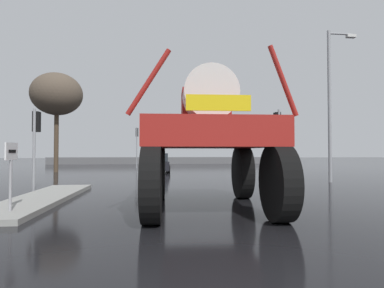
# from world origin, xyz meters

# --- Properties ---
(ground_plane) EXTENTS (120.00, 120.00, 0.00)m
(ground_plane) POSITION_xyz_m (0.00, 18.00, 0.00)
(ground_plane) COLOR black
(median_island) EXTENTS (1.68, 7.10, 0.15)m
(median_island) POSITION_xyz_m (-4.96, 7.89, 0.07)
(median_island) COLOR gray
(median_island) RESTS_ON ground
(lane_arrow_sign) EXTENTS (0.07, 0.60, 1.74)m
(lane_arrow_sign) POSITION_xyz_m (-4.76, 5.37, 1.35)
(lane_arrow_sign) COLOR #99999E
(lane_arrow_sign) RESTS_ON median_island
(oversize_sprayer) EXTENTS (4.03, 5.62, 4.17)m
(oversize_sprayer) POSITION_xyz_m (0.40, 6.01, 2.00)
(oversize_sprayer) COLOR black
(oversize_sprayer) RESTS_ON ground
(sedan_ahead) EXTENTS (1.98, 4.15, 1.52)m
(sedan_ahead) POSITION_xyz_m (-1.24, 22.14, 0.71)
(sedan_ahead) COLOR black
(sedan_ahead) RESTS_ON ground
(traffic_signal_near_left) EXTENTS (0.24, 0.54, 3.42)m
(traffic_signal_near_left) POSITION_xyz_m (-6.12, 10.32, 2.49)
(traffic_signal_near_left) COLOR gray
(traffic_signal_near_left) RESTS_ON ground
(traffic_signal_near_right) EXTENTS (0.24, 0.54, 3.53)m
(traffic_signal_near_right) POSITION_xyz_m (4.26, 10.31, 2.57)
(traffic_signal_near_right) COLOR gray
(traffic_signal_near_right) RESTS_ON ground
(traffic_signal_far_left) EXTENTS (0.24, 0.55, 4.11)m
(traffic_signal_far_left) POSITION_xyz_m (-3.39, 27.97, 3.00)
(traffic_signal_far_left) COLOR gray
(traffic_signal_far_left) RESTS_ON ground
(streetlight_near_right) EXTENTS (1.63, 0.24, 8.26)m
(streetlight_near_right) POSITION_xyz_m (8.25, 12.72, 4.55)
(streetlight_near_right) COLOR gray
(streetlight_near_right) RESTS_ON ground
(bare_tree_left) EXTENTS (4.03, 4.03, 8.04)m
(bare_tree_left) POSITION_xyz_m (-9.40, 22.63, 6.28)
(bare_tree_left) COLOR #473828
(bare_tree_left) RESTS_ON ground
(roadside_barrier) EXTENTS (31.32, 0.24, 0.90)m
(roadside_barrier) POSITION_xyz_m (0.00, 37.61, 0.45)
(roadside_barrier) COLOR #59595B
(roadside_barrier) RESTS_ON ground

